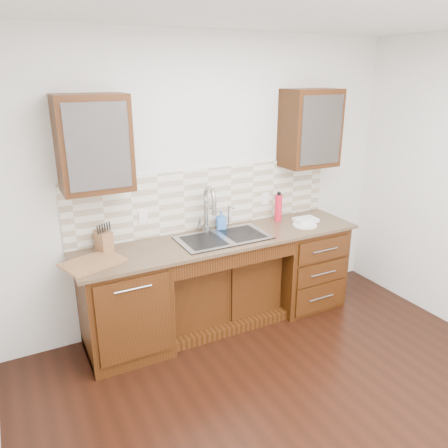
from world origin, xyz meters
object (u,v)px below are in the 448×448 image
plate (305,225)px  knife_block (104,241)px  water_bottle (278,208)px  soap_bottle (221,220)px  cutting_board (93,263)px

plate → knife_block: (-1.91, 0.26, 0.08)m
water_bottle → knife_block: (-1.76, 0.01, -0.05)m
water_bottle → plate: (0.15, -0.25, -0.13)m
knife_block → water_bottle: bearing=-14.6°
water_bottle → knife_block: bearing=179.7°
soap_bottle → plate: 0.84m
soap_bottle → plate: soap_bottle is taller
plate → cutting_board: (-2.05, 0.04, 0.00)m
plate → knife_block: knife_block is taller
soap_bottle → cutting_board: size_ratio=0.41×
water_bottle → plate: 0.32m
soap_bottle → plate: bearing=-8.5°
knife_block → cutting_board: (-0.14, -0.22, -0.08)m
plate → soap_bottle: bearing=159.5°
water_bottle → cutting_board: water_bottle is taller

